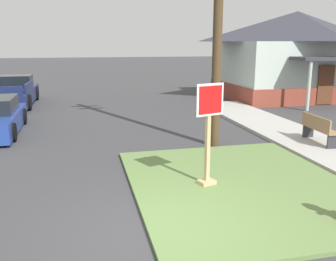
% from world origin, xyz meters
% --- Properties ---
extents(ground_plane, '(160.00, 160.00, 0.00)m').
position_xyz_m(ground_plane, '(0.00, 0.00, 0.00)').
color(ground_plane, '#3D3D3F').
extents(grass_corner_patch, '(4.80, 5.82, 0.08)m').
position_xyz_m(grass_corner_patch, '(2.13, 1.65, 0.04)').
color(grass_corner_patch, '#668447').
rests_on(grass_corner_patch, ground).
extents(sidewalk_strip, '(2.20, 14.52, 0.12)m').
position_xyz_m(sidewalk_strip, '(5.73, 5.28, 0.06)').
color(sidewalk_strip, '#B2AFA8').
rests_on(sidewalk_strip, ground).
extents(stop_sign, '(0.66, 0.37, 2.24)m').
position_xyz_m(stop_sign, '(1.38, 1.76, 1.15)').
color(stop_sign, tan).
rests_on(stop_sign, grass_corner_patch).
extents(manhole_cover, '(0.70, 0.70, 0.02)m').
position_xyz_m(manhole_cover, '(0.52, 2.76, 0.01)').
color(manhole_cover, black).
rests_on(manhole_cover, ground).
extents(pickup_truck_navy, '(2.03, 5.58, 1.48)m').
position_xyz_m(pickup_truck_navy, '(-4.63, 14.54, 0.62)').
color(pickup_truck_navy, '#19234C').
rests_on(pickup_truck_navy, ground).
extents(street_bench, '(0.51, 1.55, 0.85)m').
position_xyz_m(street_bench, '(5.83, 4.13, 0.59)').
color(street_bench, '#93704C').
rests_on(street_bench, sidewalk_strip).
extents(corner_house, '(8.41, 7.60, 4.89)m').
position_xyz_m(corner_house, '(10.94, 13.91, 2.51)').
color(corner_house, brown).
rests_on(corner_house, ground).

